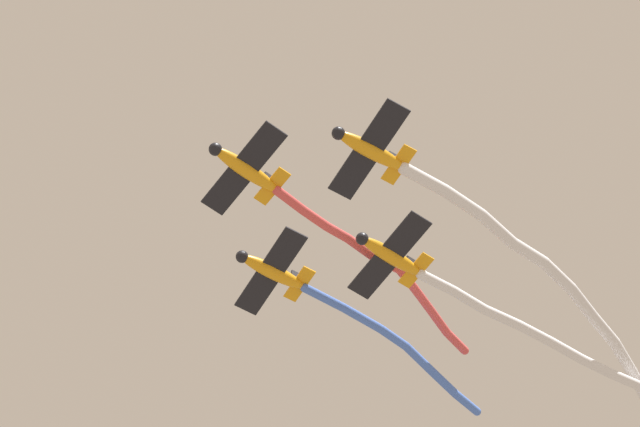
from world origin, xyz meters
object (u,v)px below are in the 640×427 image
(airplane_left_wing, at_px, (369,149))
(airplane_right_wing, at_px, (271,271))
(airplane_slot, at_px, (390,255))
(airplane_lead, at_px, (244,168))

(airplane_left_wing, bearing_deg, airplane_right_wing, -86.27)
(airplane_left_wing, relative_size, airplane_slot, 1.02)
(airplane_right_wing, xyz_separation_m, airplane_slot, (8.28, -1.94, -0.50))
(airplane_lead, relative_size, airplane_slot, 0.98)
(airplane_lead, xyz_separation_m, airplane_left_wing, (8.27, -1.92, -0.40))
(airplane_slot, bearing_deg, airplane_lead, -0.57)
(airplane_left_wing, distance_m, airplane_slot, 8.49)
(airplane_right_wing, bearing_deg, airplane_lead, 48.64)
(airplane_right_wing, height_order, airplane_slot, airplane_right_wing)
(airplane_lead, bearing_deg, airplane_slot, 176.68)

